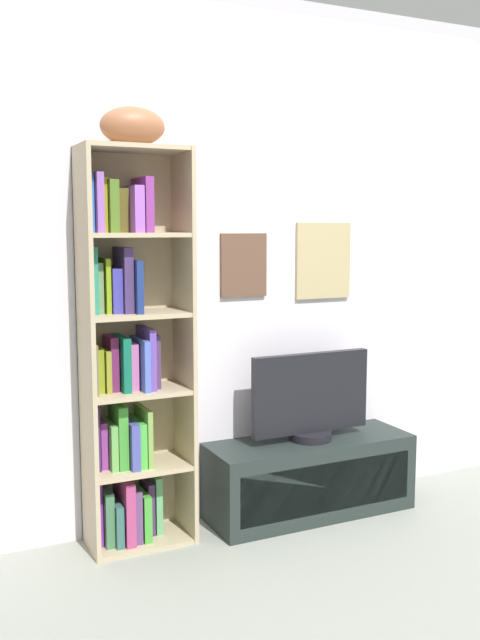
{
  "coord_description": "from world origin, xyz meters",
  "views": [
    {
      "loc": [
        -1.68,
        -2.1,
        1.46
      ],
      "look_at": [
        -0.29,
        0.85,
        1.03
      ],
      "focal_mm": 40.04,
      "sensor_mm": 36.0,
      "label": 1
    }
  ],
  "objects": [
    {
      "name": "ground",
      "position": [
        0.0,
        0.0,
        -0.02
      ],
      "size": [
        5.2,
        5.2,
        0.04
      ],
      "primitive_type": "cube",
      "color": "gray"
    },
    {
      "name": "back_wall",
      "position": [
        0.0,
        1.13,
        1.28
      ],
      "size": [
        4.8,
        0.08,
        2.57
      ],
      "color": "silver",
      "rests_on": "ground"
    },
    {
      "name": "bookshelf",
      "position": [
        -0.79,
        0.99,
        0.84
      ],
      "size": [
        0.48,
        0.28,
        1.81
      ],
      "color": "tan",
      "rests_on": "ground"
    },
    {
      "name": "football",
      "position": [
        -0.75,
        0.96,
        1.89
      ],
      "size": [
        0.3,
        0.19,
        0.17
      ],
      "primitive_type": "ellipsoid",
      "rotation": [
        0.0,
        0.0,
        -0.08
      ],
      "color": "#95593A",
      "rests_on": "bookshelf"
    },
    {
      "name": "tv_stand",
      "position": [
        0.14,
        0.91,
        0.19
      ],
      "size": [
        1.06,
        0.36,
        0.39
      ],
      "color": "#212A28",
      "rests_on": "ground"
    },
    {
      "name": "television",
      "position": [
        0.14,
        0.92,
        0.61
      ],
      "size": [
        0.65,
        0.22,
        0.44
      ],
      "color": "black",
      "rests_on": "tv_stand"
    }
  ]
}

